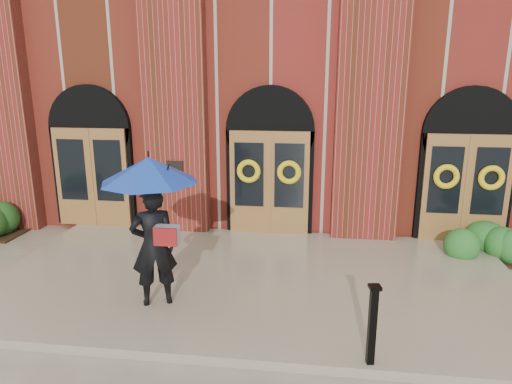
# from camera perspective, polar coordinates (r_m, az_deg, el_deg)

# --- Properties ---
(ground) EXTENTS (90.00, 90.00, 0.00)m
(ground) POSITION_cam_1_polar(r_m,az_deg,el_deg) (8.88, -0.23, -11.77)
(ground) COLOR tan
(ground) RESTS_ON ground
(landing) EXTENTS (10.00, 5.30, 0.15)m
(landing) POSITION_cam_1_polar(r_m,az_deg,el_deg) (8.98, -0.10, -10.92)
(landing) COLOR gray
(landing) RESTS_ON ground
(church_building) EXTENTS (16.20, 12.53, 7.00)m
(church_building) POSITION_cam_1_polar(r_m,az_deg,el_deg) (16.71, 3.90, 13.00)
(church_building) COLOR maroon
(church_building) RESTS_ON ground
(man_with_umbrella) EXTENTS (2.07, 2.07, 2.52)m
(man_with_umbrella) POSITION_cam_1_polar(r_m,az_deg,el_deg) (7.54, -12.96, -1.39)
(man_with_umbrella) COLOR black
(man_with_umbrella) RESTS_ON landing
(metal_post) EXTENTS (0.18, 0.18, 1.14)m
(metal_post) POSITION_cam_1_polar(r_m,az_deg,el_deg) (6.44, 14.34, -15.60)
(metal_post) COLOR black
(metal_post) RESTS_ON landing
(hedge_wall_right) EXTENTS (2.71, 1.08, 0.70)m
(hedge_wall_right) POSITION_cam_1_polar(r_m,az_deg,el_deg) (11.40, 28.39, -5.63)
(hedge_wall_right) COLOR #256022
(hedge_wall_right) RESTS_ON ground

